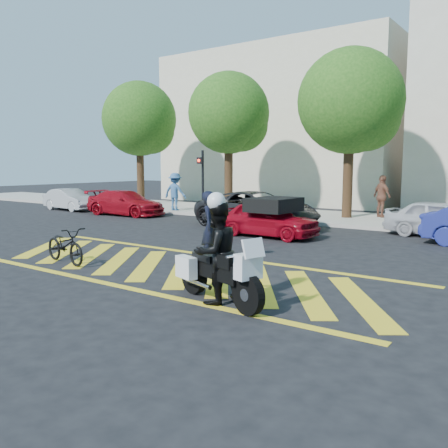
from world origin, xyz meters
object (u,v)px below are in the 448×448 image
Objects in this scene: red_convertible at (267,219)px; parked_mid_left at (257,209)px; officer_bike at (211,228)px; parked_mid_right at (442,219)px; police_motorcycle at (218,272)px; officer_moto at (216,253)px; parked_left at (126,203)px; parked_far_left at (70,200)px; bicycle at (65,245)px.

red_convertible is 0.72× the size of parked_mid_left.
officer_bike is 9.03m from parked_mid_right.
red_convertible is at bearing 131.99° from police_motorcycle.
parked_left is at bearing -108.87° from officer_moto.
officer_moto reaches higher than parked_far_left.
police_motorcycle reaches higher than bicycle.
officer_bike is at bearing -164.92° from red_convertible.
parked_mid_left is at bearing 1.55° from officer_bike.
parked_left is at bearing 36.56° from officer_bike.
parked_mid_right is (18.74, 1.40, 0.06)m from parked_far_left.
parked_mid_right is (6.65, 1.40, -0.07)m from parked_mid_left.
parked_far_left is at bearing 92.10° from parked_mid_left.
officer_moto is 0.51× the size of red_convertible.
police_motorcycle is at bearing -161.52° from officer_bike.
officer_moto is at bearing 175.32° from parked_mid_right.
parked_mid_left is (-4.95, 9.46, 0.15)m from police_motorcycle.
officer_moto is 8.19m from red_convertible.
police_motorcycle is at bearing -150.28° from parked_mid_left.
red_convertible reaches higher than police_motorcycle.
officer_moto is at bearing -87.00° from bicycle.
parked_far_left reaches higher than bicycle.
parked_mid_left is (-4.93, 9.47, -0.22)m from officer_moto.
police_motorcycle is 0.61× the size of parked_mid_right.
parked_mid_right is at bearing -54.02° from red_convertible.
parked_left is at bearing 99.85° from parked_mid_right.
red_convertible is (-3.30, 7.49, -0.31)m from officer_moto.
red_convertible is (1.95, 6.92, 0.16)m from bicycle.
officer_bike is 0.49× the size of parked_mid_right.
parked_left is (-12.63, 9.46, 0.04)m from police_motorcycle.
parked_far_left is 4.41m from parked_left.
parked_far_left is 0.84× the size of parked_left.
red_convertible is 1.04× the size of parked_far_left.
parked_mid_right reaches higher than parked_left.
parked_left reaches higher than police_motorcycle.
parked_mid_left is 6.79m from parked_mid_right.
officer_bike is at bearing 147.09° from police_motorcycle.
bicycle is 0.42× the size of parked_left.
police_motorcycle is at bearing -86.86° from bicycle.
parked_mid_right is at bearing -82.33° from parked_far_left.
red_convertible is 0.87× the size of parked_left.
officer_bike is at bearing -155.78° from parked_mid_left.
parked_mid_right is (6.96, 10.30, 0.18)m from bicycle.
parked_mid_right reaches higher than bicycle.
officer_bike is at bearing 158.59° from parked_mid_right.
parked_left is 7.68m from parked_mid_left.
red_convertible reaches higher than bicycle.
officer_bike reaches higher than police_motorcycle.
officer_bike is 12.40m from parked_left.
bicycle is at bearing -167.99° from police_motorcycle.
parked_mid_left reaches higher than parked_mid_right.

